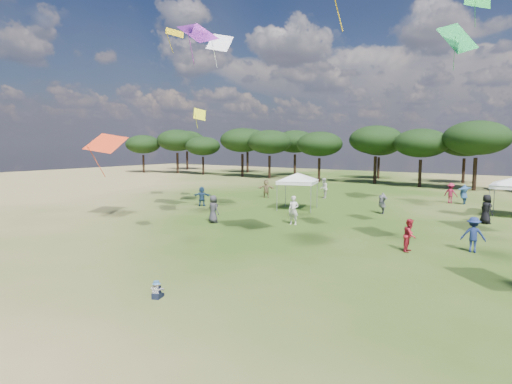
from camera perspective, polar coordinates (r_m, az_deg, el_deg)
ground at (r=13.64m, az=-18.41°, el=-15.73°), size 140.00×140.00×0.00m
tree_line at (r=55.41m, az=26.90°, el=6.14°), size 108.78×17.63×7.77m
tent_left at (r=33.02m, az=5.59°, el=2.36°), size 5.35×5.35×3.15m
toddler at (r=14.80m, az=-13.07°, el=-12.67°), size 0.45×0.49×0.60m
festival_crowd at (r=32.52m, az=17.09°, el=-1.27°), size 29.02×20.26×1.88m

